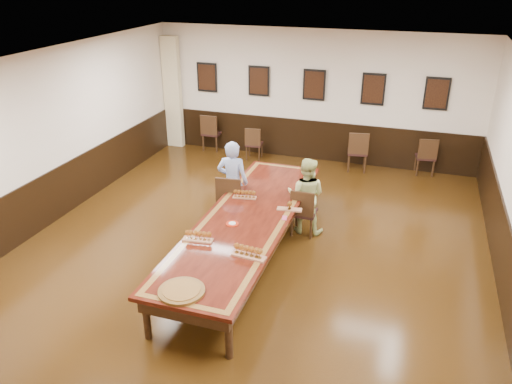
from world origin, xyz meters
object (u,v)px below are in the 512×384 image
(spare_chair_b, at_px, (254,143))
(spare_chair_c, at_px, (358,150))
(spare_chair_d, at_px, (426,155))
(chair_man, at_px, (231,199))
(person_man, at_px, (233,182))
(person_woman, at_px, (306,196))
(carved_platter, at_px, (182,291))
(spare_chair_a, at_px, (212,132))
(chair_woman, at_px, (304,211))
(conference_table, at_px, (247,225))

(spare_chair_b, bearing_deg, spare_chair_c, 174.66)
(spare_chair_d, bearing_deg, chair_man, 38.16)
(chair_man, height_order, person_man, person_man)
(person_woman, relative_size, carved_platter, 2.34)
(spare_chair_c, xyz_separation_m, person_woman, (-0.49, -3.35, 0.23))
(chair_man, bearing_deg, spare_chair_c, -124.28)
(spare_chair_a, bearing_deg, spare_chair_d, 178.41)
(spare_chair_a, height_order, spare_chair_c, spare_chair_c)
(spare_chair_b, height_order, carved_platter, spare_chair_b)
(spare_chair_a, height_order, carved_platter, spare_chair_a)
(spare_chair_d, bearing_deg, spare_chair_a, -9.29)
(person_man, bearing_deg, chair_woman, 171.45)
(chair_woman, relative_size, conference_table, 0.18)
(spare_chair_c, xyz_separation_m, carved_platter, (-1.31, -6.75, 0.28))
(spare_chair_a, xyz_separation_m, carved_platter, (2.56, -7.01, 0.28))
(carved_platter, bearing_deg, chair_woman, 75.99)
(chair_woman, relative_size, spare_chair_d, 1.00)
(chair_man, xyz_separation_m, spare_chair_c, (1.89, 3.49, -0.01))
(chair_man, height_order, spare_chair_b, chair_man)
(spare_chair_a, height_order, spare_chair_d, spare_chair_a)
(chair_man, relative_size, spare_chair_c, 1.02)
(chair_man, bearing_deg, person_woman, 179.83)
(chair_woman, xyz_separation_m, spare_chair_d, (2.04, 3.71, -0.00))
(chair_man, xyz_separation_m, carved_platter, (0.57, -3.26, 0.27))
(carved_platter, bearing_deg, spare_chair_c, 78.98)
(chair_woman, xyz_separation_m, spare_chair_c, (0.49, 3.45, 0.03))
(chair_woman, height_order, spare_chair_c, spare_chair_c)
(person_woman, xyz_separation_m, carved_platter, (-0.82, -3.40, 0.05))
(spare_chair_d, relative_size, person_woman, 0.64)
(chair_woman, distance_m, spare_chair_a, 5.02)
(spare_chair_d, xyz_separation_m, conference_table, (-2.76, -4.82, 0.15))
(chair_man, distance_m, conference_table, 1.27)
(spare_chair_a, xyz_separation_m, spare_chair_c, (3.88, -0.26, 0.00))
(chair_man, xyz_separation_m, chair_woman, (1.40, 0.04, -0.05))
(person_woman, bearing_deg, spare_chair_b, -58.04)
(person_man, xyz_separation_m, conference_table, (0.69, -1.18, -0.20))
(chair_man, height_order, spare_chair_a, chair_man)
(chair_man, bearing_deg, carved_platter, 94.14)
(spare_chair_b, relative_size, person_woman, 0.59)
(spare_chair_a, relative_size, person_man, 0.61)
(person_man, height_order, conference_table, person_man)
(spare_chair_b, bearing_deg, carved_platter, 94.31)
(conference_table, relative_size, carved_platter, 8.11)
(conference_table, bearing_deg, chair_woman, 57.11)
(spare_chair_b, bearing_deg, spare_chair_a, -20.11)
(chair_woman, relative_size, spare_chair_b, 1.09)
(spare_chair_a, bearing_deg, conference_table, 117.34)
(spare_chair_a, distance_m, carved_platter, 7.47)
(spare_chair_a, distance_m, spare_chair_c, 3.89)
(chair_man, relative_size, spare_chair_d, 1.11)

